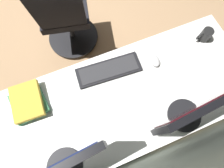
{
  "coord_description": "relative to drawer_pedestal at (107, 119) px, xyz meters",
  "views": [
    {
      "loc": [
        -0.06,
        2.16,
        1.79
      ],
      "look_at": [
        -0.17,
        1.9,
        0.95
      ],
      "focal_mm": 28.12,
      "sensor_mm": 36.0,
      "label": 1
    }
  ],
  "objects": [
    {
      "name": "coffee_mug",
      "position": [
        -0.81,
        -0.22,
        0.43
      ],
      "size": [
        0.11,
        0.07,
        0.09
      ],
      "color": "black",
      "rests_on": "desk"
    },
    {
      "name": "desk",
      "position": [
        -0.07,
        -0.03,
        0.31
      ],
      "size": [
        1.82,
        0.68,
        0.73
      ],
      "color": "white",
      "rests_on": "ground"
    },
    {
      "name": "book_stack_near",
      "position": [
        0.41,
        -0.22,
        0.42
      ],
      "size": [
        0.22,
        0.24,
        0.07
      ],
      "color": "#3D8456",
      "rests_on": "desk"
    },
    {
      "name": "monitor_secondary",
      "position": [
        -0.43,
        0.2,
        0.62
      ],
      "size": [
        0.5,
        0.2,
        0.41
      ],
      "color": "black",
      "rests_on": "desk"
    },
    {
      "name": "keyboard_main",
      "position": [
        -0.12,
        -0.24,
        0.39
      ],
      "size": [
        0.43,
        0.17,
        0.02
      ],
      "color": "black",
      "rests_on": "desk"
    },
    {
      "name": "drawer_pedestal",
      "position": [
        0.0,
        0.0,
        0.0
      ],
      "size": [
        0.4,
        0.51,
        0.69
      ],
      "color": "white",
      "rests_on": "ground"
    },
    {
      "name": "office_chair",
      "position": [
        0.02,
        -0.99,
        0.11
      ],
      "size": [
        0.56,
        0.59,
        0.97
      ],
      "color": "black",
      "rests_on": "ground"
    },
    {
      "name": "mouse_main",
      "position": [
        -0.42,
        -0.19,
        0.4
      ],
      "size": [
        0.06,
        0.1,
        0.03
      ],
      "primitive_type": "ellipsoid",
      "color": "silver",
      "rests_on": "desk"
    }
  ]
}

